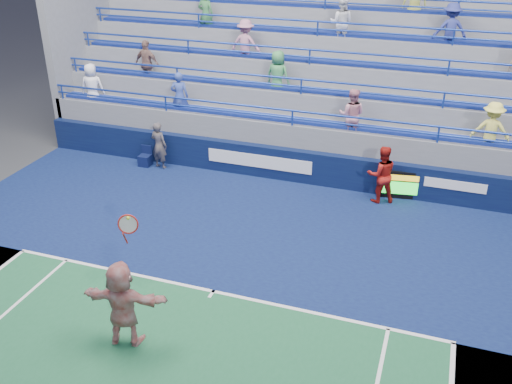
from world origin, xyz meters
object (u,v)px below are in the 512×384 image
at_px(serve_speed_board, 399,185).
at_px(tennis_player, 123,304).
at_px(line_judge, 159,145).
at_px(ball_girl, 381,174).
at_px(judge_chair, 145,160).

relative_size(serve_speed_board, tennis_player, 0.43).
xyz_separation_m(line_judge, ball_girl, (7.56, -0.07, 0.08)).
height_order(tennis_player, line_judge, tennis_player).
relative_size(judge_chair, line_judge, 0.43).
bearing_deg(judge_chair, line_judge, 3.53).
bearing_deg(ball_girl, line_judge, -22.95).
bearing_deg(serve_speed_board, ball_girl, -143.71).
distance_m(serve_speed_board, judge_chair, 8.67).
height_order(serve_speed_board, line_judge, line_judge).
distance_m(serve_speed_board, ball_girl, 0.81).
relative_size(serve_speed_board, ball_girl, 0.73).
bearing_deg(ball_girl, judge_chair, -22.67).
height_order(serve_speed_board, tennis_player, tennis_player).
distance_m(judge_chair, tennis_player, 9.10).
bearing_deg(judge_chair, tennis_player, -63.70).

